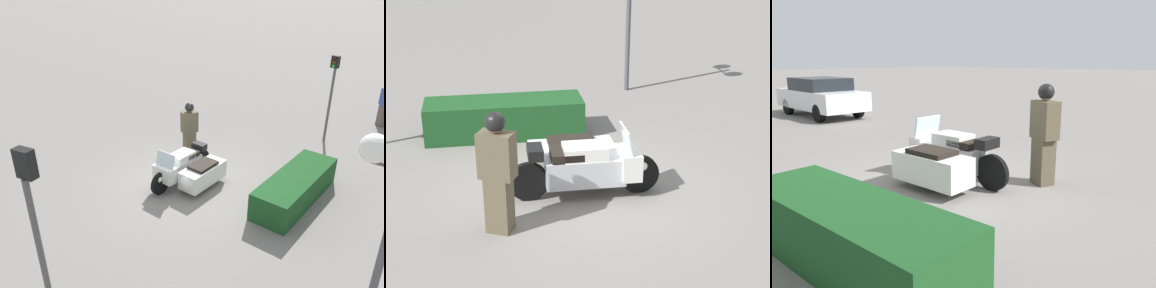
# 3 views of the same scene
# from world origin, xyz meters

# --- Properties ---
(ground_plane) EXTENTS (160.00, 160.00, 0.00)m
(ground_plane) POSITION_xyz_m (0.00, 0.00, 0.00)
(ground_plane) COLOR slate
(police_motorcycle) EXTENTS (2.46, 1.31, 1.15)m
(police_motorcycle) POSITION_xyz_m (0.01, 0.07, 0.47)
(police_motorcycle) COLOR black
(police_motorcycle) RESTS_ON ground
(officer_rider) EXTENTS (0.58, 0.49, 1.83)m
(officer_rider) POSITION_xyz_m (-1.44, -1.15, 0.97)
(officer_rider) COLOR brown
(officer_rider) RESTS_ON ground
(hedge_bush_curbside) EXTENTS (3.19, 1.00, 0.75)m
(hedge_bush_curbside) POSITION_xyz_m (-1.17, 2.70, 0.38)
(hedge_bush_curbside) COLOR #19471E
(hedge_bush_curbside) RESTS_ON ground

